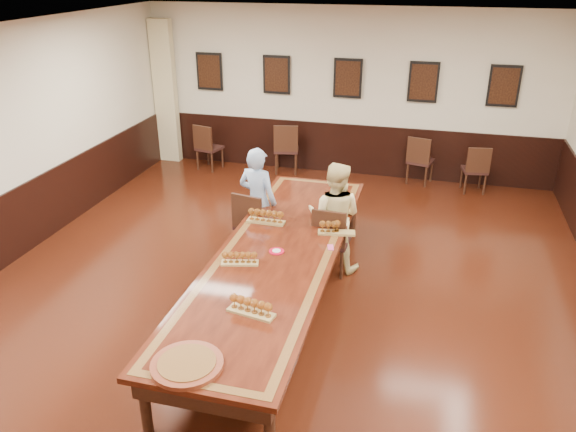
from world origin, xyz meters
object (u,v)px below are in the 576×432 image
(person_man, at_px, (258,201))
(spare_chair_b, at_px, (286,148))
(spare_chair_c, at_px, (421,159))
(chair_man, at_px, (255,223))
(person_woman, at_px, (334,217))
(carved_platter, at_px, (187,364))
(conference_table, at_px, (278,262))
(chair_woman, at_px, (332,238))
(spare_chair_d, at_px, (475,168))
(spare_chair_a, at_px, (209,146))

(person_man, bearing_deg, spare_chair_b, -70.23)
(spare_chair_c, bearing_deg, chair_man, 73.47)
(chair_man, distance_m, person_woman, 1.21)
(spare_chair_c, distance_m, carved_platter, 7.19)
(conference_table, bearing_deg, chair_woman, 64.54)
(spare_chair_c, xyz_separation_m, spare_chair_d, (0.98, -0.20, -0.02))
(chair_woman, bearing_deg, carved_platter, 81.35)
(spare_chair_a, relative_size, spare_chair_b, 0.93)
(chair_woman, bearing_deg, person_man, -11.71)
(chair_woman, height_order, person_man, person_man)
(person_man, height_order, person_woman, person_man)
(conference_table, bearing_deg, spare_chair_d, 61.51)
(spare_chair_a, xyz_separation_m, spare_chair_b, (1.57, 0.22, 0.03))
(chair_man, relative_size, spare_chair_b, 0.98)
(spare_chair_d, xyz_separation_m, person_woman, (-1.99, -3.45, 0.32))
(spare_chair_c, height_order, conference_table, spare_chair_c)
(spare_chair_a, bearing_deg, person_woman, 147.77)
(chair_woman, xyz_separation_m, carved_platter, (-0.67, -3.22, 0.28))
(spare_chair_d, bearing_deg, spare_chair_c, -21.89)
(chair_man, xyz_separation_m, conference_table, (0.68, -1.21, 0.11))
(person_man, bearing_deg, person_woman, -178.01)
(chair_man, distance_m, chair_woman, 1.18)
(person_woman, relative_size, carved_platter, 2.40)
(spare_chair_b, xyz_separation_m, carved_platter, (0.96, -6.93, 0.27))
(spare_chair_a, bearing_deg, chair_woman, 146.85)
(chair_man, height_order, person_man, person_man)
(chair_woman, bearing_deg, conference_table, 67.60)
(spare_chair_c, relative_size, spare_chair_d, 1.05)
(spare_chair_d, bearing_deg, conference_table, 51.36)
(chair_man, height_order, spare_chair_b, spare_chair_b)
(person_man, relative_size, carved_platter, 2.48)
(spare_chair_d, height_order, carved_platter, spare_chair_d)
(spare_chair_c, bearing_deg, carved_platter, 91.38)
(chair_man, height_order, chair_woman, chair_man)
(chair_man, bearing_deg, carved_platter, 109.97)
(chair_man, xyz_separation_m, spare_chair_a, (-2.03, 3.29, -0.02))
(spare_chair_a, distance_m, spare_chair_b, 1.59)
(spare_chair_d, relative_size, carved_platter, 1.40)
(spare_chair_c, distance_m, person_woman, 3.81)
(person_man, distance_m, person_woman, 1.17)
(carved_platter, bearing_deg, chair_man, 98.27)
(spare_chair_b, height_order, person_woman, person_woman)
(spare_chair_a, bearing_deg, person_man, 137.14)
(spare_chair_b, bearing_deg, person_man, 86.16)
(chair_man, xyz_separation_m, carved_platter, (0.50, -3.42, 0.27))
(chair_woman, height_order, spare_chair_a, chair_woman)
(spare_chair_a, relative_size, spare_chair_d, 1.05)
(person_woman, height_order, carved_platter, person_woman)
(spare_chair_b, relative_size, person_man, 0.64)
(conference_table, xyz_separation_m, carved_platter, (-0.19, -2.21, 0.16))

